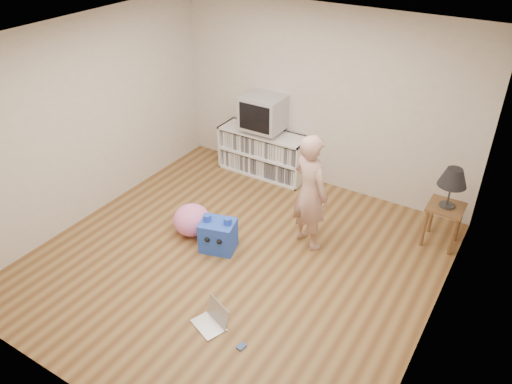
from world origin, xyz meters
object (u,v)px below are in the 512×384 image
Objects in this scene: laptop at (213,319)px; dvd_deck at (264,130)px; side_table at (444,215)px; person at (310,192)px; media_unit at (264,152)px; crt_tv at (264,112)px; table_lamp at (453,178)px; plush_blue at (218,235)px; plush_pink at (192,220)px.

dvd_deck is at bearing 133.24° from laptop.
side_table is 1.70m from person.
media_unit is at bearing 90.00° from dvd_deck.
crt_tv is at bearing 133.26° from laptop.
table_lamp is (0.00, 0.00, 0.53)m from side_table.
table_lamp is 1.23× the size of laptop.
plush_blue is at bearing -145.71° from table_lamp.
laptop is at bearing -68.28° from media_unit.
media_unit is at bearing 133.14° from laptop.
side_table is 0.53m from table_lamp.
person is (1.40, -1.25, 0.01)m from dvd_deck.
side_table is 1.07× the size of table_lamp.
side_table is at bearing -7.81° from media_unit.
plush_blue is at bearing 144.27° from laptop.
crt_tv is 0.40× the size of person.
crt_tv is 1.43× the size of laptop.
plush_pink is at bearing 156.80° from laptop.
person is at bearing 104.78° from laptop.
side_table is at bearing 27.99° from plush_pink.
plush_pink is (-1.36, -0.60, -0.55)m from person.
media_unit is at bearing 172.19° from side_table.
person reaches higher than plush_blue.
crt_tv reaches higher than table_lamp.
plush_blue is at bearing -145.71° from side_table.
side_table is at bearing -7.43° from crt_tv.
dvd_deck is 0.30× the size of person.
table_lamp is (2.81, -0.37, 0.21)m from dvd_deck.
dvd_deck is 0.82× the size of side_table.
plush_blue is 0.49m from plush_pink.
side_table is at bearing 18.62° from plush_blue.
crt_tv reaches higher than dvd_deck.
person reaches higher than crt_tv.
dvd_deck is 1.87m from person.
person reaches higher than plush_pink.
table_lamp is at bearing -7.50° from dvd_deck.
laptop is at bearing -121.71° from table_lamp.
dvd_deck is at bearing 172.50° from table_lamp.
laptop is at bearing -68.17° from dvd_deck.
laptop is at bearing -44.61° from plush_pink.
side_table is (2.81, -0.37, -0.32)m from dvd_deck.
plush_pink is at bearing -88.80° from dvd_deck.
person is at bearing -42.11° from media_unit.
person is at bearing 22.26° from plush_blue.
table_lamp is at bearing 18.62° from plush_blue.
side_table reaches higher than plush_blue.
plush_pink is at bearing 153.61° from plush_blue.
table_lamp is at bearing -7.81° from media_unit.
table_lamp is 1.08× the size of plush_pink.
table_lamp is 1.05× the size of plush_blue.
plush_blue is (-2.29, -1.56, -0.74)m from table_lamp.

